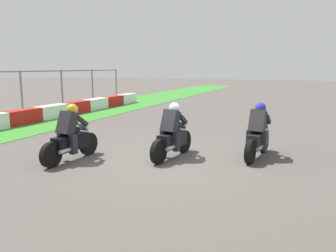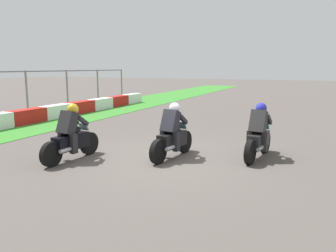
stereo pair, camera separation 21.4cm
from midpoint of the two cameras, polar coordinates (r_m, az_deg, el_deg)
name	(u,v)px [view 1 (the left image)]	position (r m, az deg, el deg)	size (l,w,h in m)	color
ground_plane	(166,158)	(9.24, -1.06, -5.49)	(120.00, 120.00, 0.00)	#534D48
rider_lane_a	(258,135)	(9.48, 14.35, -1.54)	(2.04, 0.58, 1.51)	black
rider_lane_b	(172,135)	(9.17, 0.04, -1.61)	(2.04, 0.59, 1.51)	black
rider_lane_c	(70,138)	(9.26, -16.80, -1.91)	(2.04, 0.55, 1.51)	black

